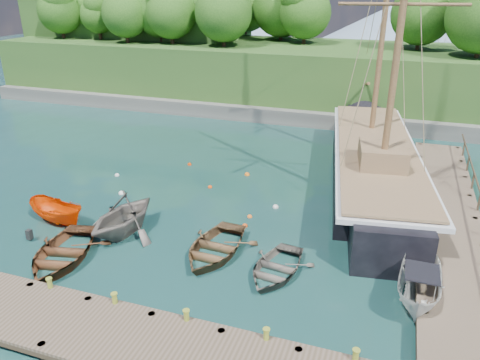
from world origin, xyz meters
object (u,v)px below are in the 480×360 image
Objects in this scene: rowboat_3 at (275,274)px; motorboat_orange at (59,223)px; rowboat_0 at (63,260)px; schooner at (374,169)px; cabin_boat_white at (417,302)px; rowboat_1 at (125,233)px; rowboat_2 at (214,254)px.

motorboat_orange is (-12.18, 0.78, 0.00)m from rowboat_3.
schooner is at bearing 33.87° from rowboat_0.
cabin_boat_white is at bearing 7.55° from rowboat_3.
rowboat_2 is (5.13, -0.38, 0.00)m from rowboat_1.
motorboat_orange is 18.13m from cabin_boat_white.
rowboat_1 is at bearing -146.26° from schooner.
rowboat_2 is at bearing -129.03° from schooner.
rowboat_2 is at bearing -77.83° from motorboat_orange.
rowboat_1 is 0.16× the size of schooner.
rowboat_1 reaches higher than cabin_boat_white.
rowboat_2 is 1.25× the size of motorboat_orange.
rowboat_1 is 5.15m from rowboat_2.
rowboat_0 is 3.91m from motorboat_orange.
motorboat_orange reaches higher than rowboat_0.
schooner reaches higher than rowboat_3.
schooner is (-2.68, 11.52, 1.10)m from cabin_boat_white.
schooner is at bearing -42.09° from motorboat_orange.
cabin_boat_white is 0.16× the size of schooner.
rowboat_0 is 3.42m from rowboat_1.
schooner is (15.44, 10.68, 1.10)m from motorboat_orange.
rowboat_2 is 3.20m from rowboat_3.
cabin_boat_white is 11.87m from schooner.
rowboat_0 is 9.84m from rowboat_3.
schooner is (12.86, 13.63, 1.10)m from rowboat_0.
rowboat_0 reaches higher than rowboat_3.
rowboat_3 is 5.93m from cabin_boat_white.
motorboat_orange is at bearing -168.56° from rowboat_1.
motorboat_orange is 0.14× the size of schooner.
rowboat_2 is at bearing 179.14° from cabin_boat_white.
rowboat_0 is at bearing -153.35° from rowboat_2.
cabin_boat_white is (5.93, -0.05, 0.00)m from rowboat_3.
motorboat_orange is (-2.58, 2.94, 0.00)m from rowboat_0.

